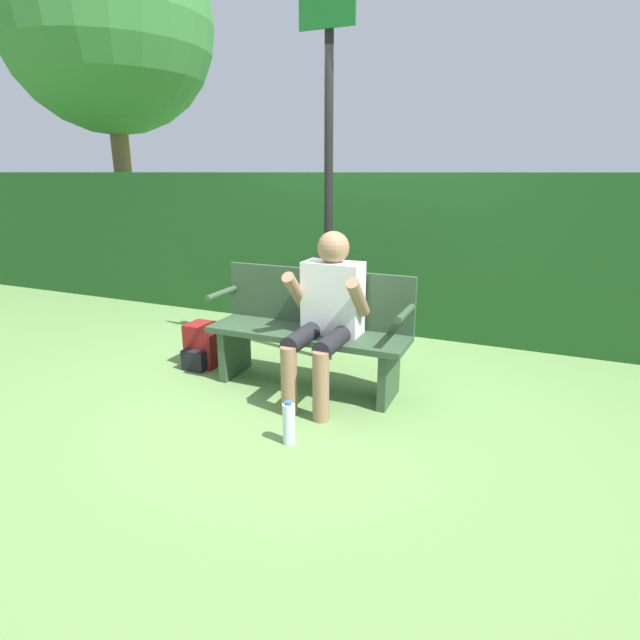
% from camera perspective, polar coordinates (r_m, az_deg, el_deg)
% --- Properties ---
extents(ground_plane, '(40.00, 40.00, 0.00)m').
position_cam_1_polar(ground_plane, '(3.89, -1.46, -7.60)').
color(ground_plane, '#668E4C').
extents(hedge_back, '(12.00, 0.56, 1.59)m').
position_cam_1_polar(hedge_back, '(5.31, 6.73, 7.81)').
color(hedge_back, '#1E4C1E').
rests_on(hedge_back, ground).
extents(park_bench, '(1.53, 0.44, 0.89)m').
position_cam_1_polar(park_bench, '(3.78, -1.12, -0.98)').
color(park_bench, '#334C33').
rests_on(park_bench, ground).
extents(person_seated, '(0.56, 0.67, 1.20)m').
position_cam_1_polar(person_seated, '(3.53, 0.80, 1.36)').
color(person_seated, silver).
rests_on(person_seated, ground).
extents(backpack, '(0.27, 0.31, 0.36)m').
position_cam_1_polar(backpack, '(4.36, -13.18, -2.90)').
color(backpack, maroon).
rests_on(backpack, ground).
extents(water_bottle, '(0.08, 0.08, 0.28)m').
position_cam_1_polar(water_bottle, '(3.08, -3.58, -11.71)').
color(water_bottle, silver).
rests_on(water_bottle, ground).
extents(signpost, '(0.44, 0.09, 2.88)m').
position_cam_1_polar(signpost, '(4.13, 0.96, 17.16)').
color(signpost, black).
rests_on(signpost, ground).
extents(tree, '(3.19, 3.19, 5.34)m').
position_cam_1_polar(tree, '(9.32, -23.15, 28.64)').
color(tree, brown).
rests_on(tree, ground).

